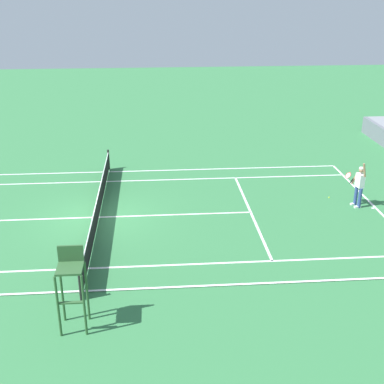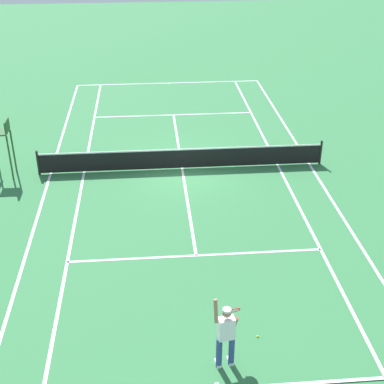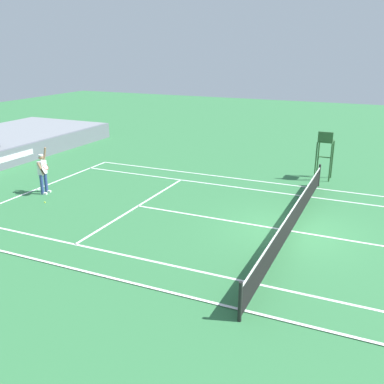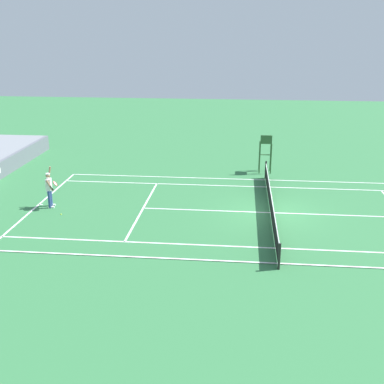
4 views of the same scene
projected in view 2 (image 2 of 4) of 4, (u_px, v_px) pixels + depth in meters
ground_plane at (182, 169)px, 23.55m from camera, size 80.00×80.00×0.00m
court at (182, 169)px, 23.55m from camera, size 11.08×23.88×0.03m
net at (182, 158)px, 23.30m from camera, size 11.98×0.10×1.07m
tennis_player at (226, 335)px, 13.37m from camera, size 0.75×0.72×2.08m
tennis_ball at (258, 336)px, 14.68m from camera, size 0.07×0.07×0.07m
umpire_chair at (2, 141)px, 22.26m from camera, size 0.77×0.77×2.44m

